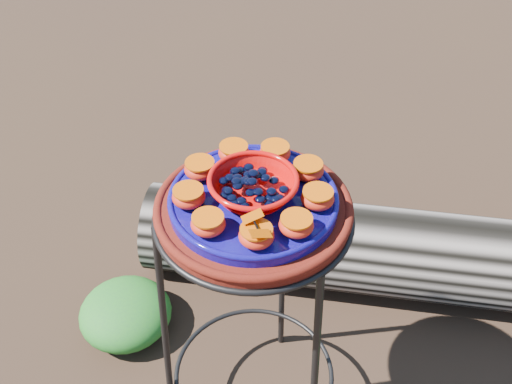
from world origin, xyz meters
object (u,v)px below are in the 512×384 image
(red_bowl, at_px, (253,188))
(driftwood_log, at_px, (383,251))
(plant_stand, at_px, (254,325))
(terracotta_saucer, at_px, (253,211))
(cobalt_plate, at_px, (253,201))

(red_bowl, bearing_deg, driftwood_log, 68.52)
(plant_stand, distance_m, driftwood_log, 0.63)
(terracotta_saucer, distance_m, red_bowl, 0.06)
(terracotta_saucer, relative_size, red_bowl, 2.33)
(plant_stand, distance_m, terracotta_saucer, 0.37)
(plant_stand, distance_m, cobalt_plate, 0.39)
(cobalt_plate, bearing_deg, driftwood_log, 68.52)
(plant_stand, height_order, driftwood_log, plant_stand)
(cobalt_plate, xyz_separation_m, red_bowl, (0.00, 0.00, 0.03))
(plant_stand, relative_size, driftwood_log, 0.47)
(terracotta_saucer, xyz_separation_m, driftwood_log, (0.22, 0.55, -0.58))
(cobalt_plate, height_order, red_bowl, red_bowl)
(driftwood_log, bearing_deg, plant_stand, -111.48)
(cobalt_plate, height_order, driftwood_log, cobalt_plate)
(driftwood_log, bearing_deg, terracotta_saucer, -111.48)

